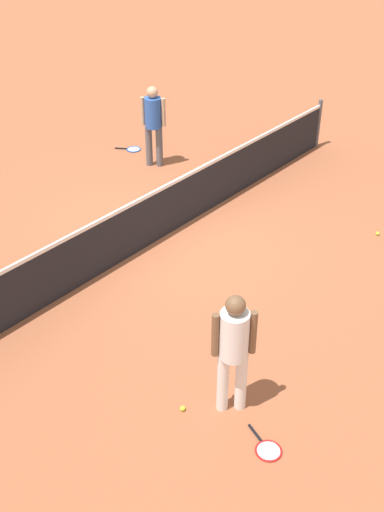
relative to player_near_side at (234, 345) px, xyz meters
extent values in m
plane|color=#9E5638|center=(2.40, 3.31, -1.01)|extent=(40.00, 40.00, 0.00)
cylinder|color=#4C4C51|center=(7.40, 3.31, -0.47)|extent=(0.09, 0.09, 1.07)
cube|color=black|center=(2.40, 3.31, -0.55)|extent=(10.00, 0.02, 0.91)
cube|color=white|center=(2.40, 3.31, -0.07)|extent=(10.00, 0.04, 0.06)
cylinder|color=white|center=(0.08, -0.08, -0.58)|extent=(0.20, 0.20, 0.85)
cylinder|color=white|center=(-0.08, 0.08, -0.58)|extent=(0.20, 0.20, 0.85)
cylinder|color=white|center=(0.00, 0.00, 0.15)|extent=(0.48, 0.48, 0.62)
cylinder|color=brown|center=(0.16, -0.15, 0.17)|extent=(0.13, 0.13, 0.58)
cylinder|color=brown|center=(-0.16, 0.15, 0.17)|extent=(0.13, 0.13, 0.58)
sphere|color=brown|center=(0.00, 0.00, 0.58)|extent=(0.33, 0.33, 0.23)
cylinder|color=#595960|center=(4.39, 5.29, -0.58)|extent=(0.19, 0.19, 0.85)
cylinder|color=#595960|center=(4.28, 5.48, -0.58)|extent=(0.19, 0.19, 0.85)
cylinder|color=#2D59B2|center=(4.33, 5.38, 0.15)|extent=(0.47, 0.47, 0.62)
cylinder|color=tan|center=(4.45, 5.20, 0.17)|extent=(0.12, 0.12, 0.58)
cylinder|color=tan|center=(4.22, 5.57, 0.17)|extent=(0.12, 0.12, 0.58)
sphere|color=tan|center=(4.33, 5.38, 0.58)|extent=(0.32, 0.32, 0.23)
torus|color=red|center=(-0.25, -0.74, -1.00)|extent=(0.41, 0.41, 0.02)
cylinder|color=silver|center=(-0.25, -0.74, -1.00)|extent=(0.35, 0.35, 0.00)
cylinder|color=black|center=(-0.15, -0.48, -0.99)|extent=(0.13, 0.27, 0.03)
torus|color=blue|center=(4.59, 6.27, -1.00)|extent=(0.43, 0.43, 0.02)
cylinder|color=silver|center=(4.59, 6.27, -1.00)|extent=(0.37, 0.37, 0.00)
cylinder|color=black|center=(4.44, 6.51, -0.99)|extent=(0.18, 0.25, 0.03)
sphere|color=#C6E033|center=(4.83, 0.49, -0.98)|extent=(0.07, 0.07, 0.07)
sphere|color=#C6E033|center=(-0.43, 0.41, -0.98)|extent=(0.07, 0.07, 0.07)
camera|label=1|loc=(-4.45, -3.19, 4.88)|focal=44.63mm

